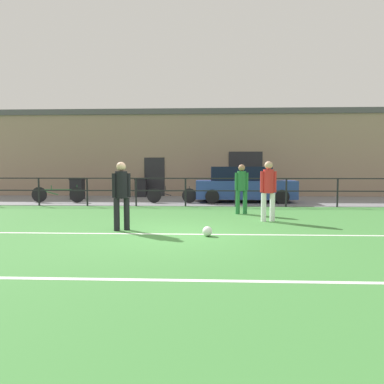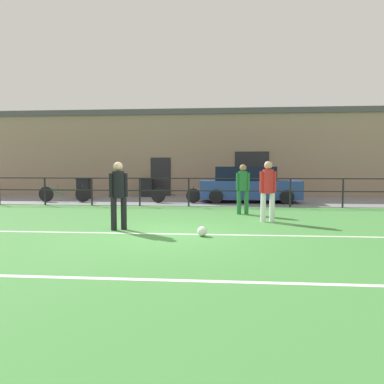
# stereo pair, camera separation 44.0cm
# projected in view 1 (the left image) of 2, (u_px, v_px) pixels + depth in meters

# --- Properties ---
(ground) EXTENTS (60.00, 44.00, 0.04)m
(ground) POSITION_uv_depth(u_px,v_px,m) (170.00, 235.00, 8.25)
(ground) COLOR #42843D
(field_line_touchline) EXTENTS (36.00, 0.11, 0.00)m
(field_line_touchline) POSITION_uv_depth(u_px,v_px,m) (170.00, 234.00, 8.32)
(field_line_touchline) COLOR white
(field_line_touchline) RESTS_ON ground
(field_line_hash) EXTENTS (36.00, 0.11, 0.00)m
(field_line_hash) POSITION_uv_depth(u_px,v_px,m) (144.00, 280.00, 4.92)
(field_line_hash) COLOR white
(field_line_hash) RESTS_ON ground
(pavement_strip) EXTENTS (48.00, 5.00, 0.02)m
(pavement_strip) POSITION_uv_depth(u_px,v_px,m) (189.00, 200.00, 16.72)
(pavement_strip) COLOR slate
(pavement_strip) RESTS_ON ground
(perimeter_fence) EXTENTS (36.07, 0.07, 1.15)m
(perimeter_fence) POSITION_uv_depth(u_px,v_px,m) (185.00, 188.00, 14.18)
(perimeter_fence) COLOR black
(perimeter_fence) RESTS_ON ground
(clubhouse_facade) EXTENTS (28.00, 2.56, 4.71)m
(clubhouse_facade) POSITION_uv_depth(u_px,v_px,m) (192.00, 153.00, 20.25)
(clubhouse_facade) COLOR gray
(clubhouse_facade) RESTS_ON ground
(player_goalkeeper) EXTENTS (0.42, 0.30, 1.70)m
(player_goalkeeper) POSITION_uv_depth(u_px,v_px,m) (121.00, 192.00, 8.74)
(player_goalkeeper) COLOR black
(player_goalkeeper) RESTS_ON ground
(player_striker) EXTENTS (0.48, 0.31, 1.74)m
(player_striker) POSITION_uv_depth(u_px,v_px,m) (268.00, 187.00, 10.24)
(player_striker) COLOR white
(player_striker) RESTS_ON ground
(player_winger) EXTENTS (0.46, 0.29, 1.66)m
(player_winger) POSITION_uv_depth(u_px,v_px,m) (242.00, 186.00, 11.85)
(player_winger) COLOR #237038
(player_winger) RESTS_ON ground
(soccer_ball_match) EXTENTS (0.23, 0.23, 0.23)m
(soccer_ball_match) POSITION_uv_depth(u_px,v_px,m) (207.00, 231.00, 8.06)
(soccer_ball_match) COLOR white
(soccer_ball_match) RESTS_ON ground
(parked_car_red) EXTENTS (4.36, 1.86, 1.58)m
(parked_car_red) POSITION_uv_depth(u_px,v_px,m) (244.00, 185.00, 15.92)
(parked_car_red) COLOR #28428E
(parked_car_red) RESTS_ON pavement_strip
(bicycle_parked_0) EXTENTS (2.39, 0.04, 0.77)m
(bicycle_parked_0) POSITION_uv_depth(u_px,v_px,m) (58.00, 194.00, 15.65)
(bicycle_parked_0) COLOR black
(bicycle_parked_0) RESTS_ON pavement_strip
(bicycle_parked_1) EXTENTS (2.18, 0.04, 0.74)m
(bicycle_parked_1) POSITION_uv_depth(u_px,v_px,m) (172.00, 195.00, 15.43)
(bicycle_parked_1) COLOR black
(bicycle_parked_1) RESTS_ON pavement_strip
(trash_bin_0) EXTENTS (0.63, 0.53, 1.02)m
(trash_bin_0) POSITION_uv_depth(u_px,v_px,m) (77.00, 189.00, 17.26)
(trash_bin_0) COLOR black
(trash_bin_0) RESTS_ON pavement_strip
(trash_bin_1) EXTENTS (0.61, 0.52, 0.98)m
(trash_bin_1) POSITION_uv_depth(u_px,v_px,m) (141.00, 187.00, 18.63)
(trash_bin_1) COLOR black
(trash_bin_1) RESTS_ON pavement_strip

